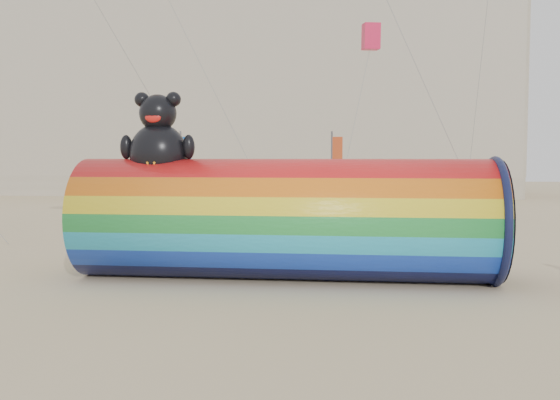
# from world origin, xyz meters

# --- Properties ---
(ground) EXTENTS (160.00, 160.00, 0.00)m
(ground) POSITION_xyz_m (0.00, 0.00, 0.00)
(ground) COLOR #CCB58C
(ground) RESTS_ON ground
(hotel_building) EXTENTS (60.40, 15.40, 20.60)m
(hotel_building) POSITION_xyz_m (-12.00, 45.95, 10.31)
(hotel_building) COLOR #B7AD99
(hotel_building) RESTS_ON ground
(windsock_assembly) EXTENTS (12.90, 3.93, 5.95)m
(windsock_assembly) POSITION_xyz_m (0.78, 0.53, 1.97)
(windsock_assembly) COLOR red
(windsock_assembly) RESTS_ON ground
(festival_banners) EXTENTS (8.84, 4.19, 5.20)m
(festival_banners) POSITION_xyz_m (-0.84, 16.24, 2.64)
(festival_banners) COLOR #59595E
(festival_banners) RESTS_ON ground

